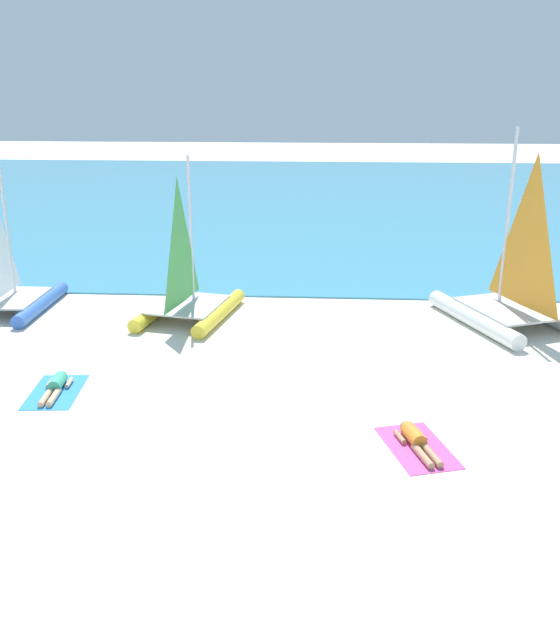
% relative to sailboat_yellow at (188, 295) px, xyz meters
% --- Properties ---
extents(ground_plane, '(120.00, 120.00, 0.00)m').
position_rel_sailboat_yellow_xyz_m(ground_plane, '(2.97, 1.81, -0.71)').
color(ground_plane, silver).
extents(ocean_water, '(120.00, 40.00, 0.05)m').
position_rel_sailboat_yellow_xyz_m(ocean_water, '(2.97, 22.22, -0.68)').
color(ocean_water, teal).
rests_on(ocean_water, ground).
extents(sailboat_yellow, '(2.98, 4.02, 4.74)m').
position_rel_sailboat_yellow_xyz_m(sailboat_yellow, '(0.00, 0.00, 0.00)').
color(sailboat_yellow, yellow).
rests_on(sailboat_yellow, ground).
extents(sailboat_white, '(4.10, 4.95, 5.54)m').
position_rel_sailboat_yellow_xyz_m(sailboat_white, '(9.45, 0.04, 0.12)').
color(sailboat_white, white).
rests_on(sailboat_white, ground).
extents(sailboat_blue, '(2.31, 3.61, 4.70)m').
position_rel_sailboat_yellow_xyz_m(sailboat_blue, '(-5.62, 0.34, -0.01)').
color(sailboat_blue, blue).
rests_on(sailboat_blue, ground).
extents(towel_left, '(1.26, 1.99, 0.01)m').
position_rel_sailboat_yellow_xyz_m(towel_left, '(-2.06, -5.40, -0.70)').
color(towel_left, '#338CD8').
rests_on(towel_left, ground).
extents(sunbather_left, '(0.58, 1.57, 0.30)m').
position_rel_sailboat_yellow_xyz_m(sunbather_left, '(-2.07, -5.34, -0.58)').
color(sunbather_left, '#3FB28C').
rests_on(sunbather_left, towel_left).
extents(towel_right, '(1.59, 2.13, 0.01)m').
position_rel_sailboat_yellow_xyz_m(towel_right, '(5.88, -7.47, -0.70)').
color(towel_right, '#D84C99').
rests_on(towel_right, ground).
extents(sunbather_right, '(0.82, 1.54, 0.30)m').
position_rel_sailboat_yellow_xyz_m(sunbather_right, '(5.86, -7.41, -0.58)').
color(sunbather_right, orange).
rests_on(sunbather_right, towel_right).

